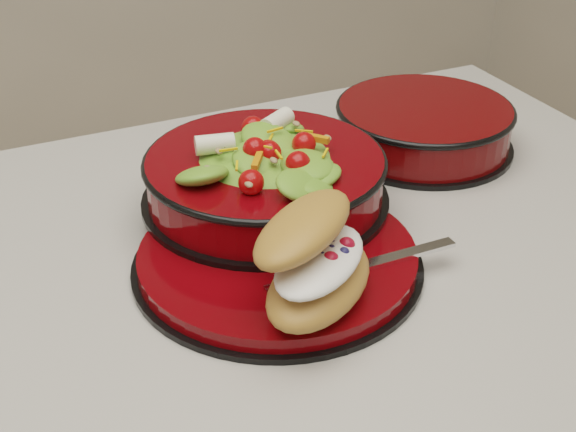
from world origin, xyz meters
name	(u,v)px	position (x,y,z in m)	size (l,w,h in m)	color
dinner_plate	(279,259)	(0.14, 0.01, 0.91)	(0.27, 0.27, 0.02)	black
salad_bowl	(265,168)	(0.16, 0.10, 0.96)	(0.25, 0.25, 0.10)	black
croissant	(316,259)	(0.14, -0.07, 0.96)	(0.15, 0.15, 0.08)	#A46832
fork	(368,265)	(0.20, -0.05, 0.92)	(0.17, 0.02, 0.00)	silver
extra_bowl	(424,125)	(0.40, 0.17, 0.93)	(0.21, 0.21, 0.05)	black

